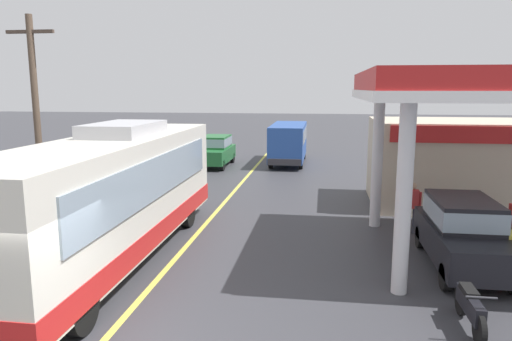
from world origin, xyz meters
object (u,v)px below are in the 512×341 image
coach_bus_main (112,198)px  car_trailing_behind_bus (216,149)px  minibus_opposing_lane (288,140)px  pedestrian_by_shop (412,205)px  car_at_pump (463,230)px  motorcycle_parked_forecourt (470,307)px

coach_bus_main → car_trailing_behind_bus: size_ratio=2.63×
minibus_opposing_lane → pedestrian_by_shop: 14.69m
coach_bus_main → car_at_pump: 9.33m
coach_bus_main → minibus_opposing_lane: 17.81m
car_at_pump → pedestrian_by_shop: (-0.75, 2.93, -0.08)m
pedestrian_by_shop → car_trailing_behind_bus: car_trailing_behind_bus is taller
car_at_pump → motorcycle_parked_forecourt: (-0.74, -3.38, -0.57)m
car_at_pump → minibus_opposing_lane: 17.69m
coach_bus_main → car_trailing_behind_bus: (-0.78, 15.79, -0.71)m
minibus_opposing_lane → motorcycle_parked_forecourt: size_ratio=3.41×
coach_bus_main → car_trailing_behind_bus: coach_bus_main is taller
car_at_pump → minibus_opposing_lane: minibus_opposing_lane is taller
car_trailing_behind_bus → coach_bus_main: bearing=-87.2°
pedestrian_by_shop → minibus_opposing_lane: bearing=110.1°
minibus_opposing_lane → car_trailing_behind_bus: size_ratio=1.46×
minibus_opposing_lane → motorcycle_parked_forecourt: 20.74m
car_trailing_behind_bus → motorcycle_parked_forecourt: bearing=-63.2°
coach_bus_main → car_trailing_behind_bus: 15.83m
car_at_pump → car_trailing_behind_bus: (-10.05, 15.04, 0.00)m
pedestrian_by_shop → car_trailing_behind_bus: (-9.31, 12.11, 0.08)m
car_at_pump → pedestrian_by_shop: 3.02m
coach_bus_main → pedestrian_by_shop: bearing=23.3°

